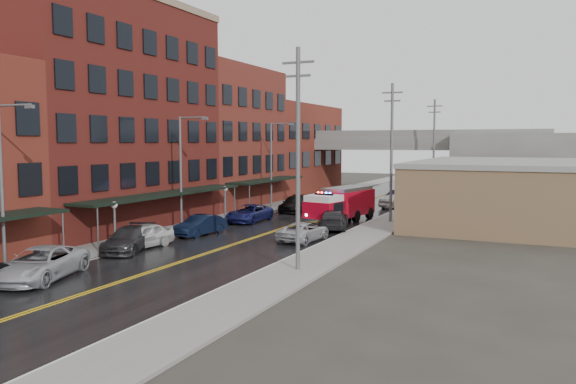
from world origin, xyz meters
The scene contains 32 objects.
road centered at (0.00, 30.00, 0.01)m, with size 11.00×160.00×0.02m, color black.
sidewalk_left centered at (-7.30, 30.00, 0.07)m, with size 3.00×160.00×0.15m, color slate.
sidewalk_right centered at (7.30, 30.00, 0.07)m, with size 3.00×160.00×0.15m, color slate.
curb_left centered at (-5.65, 30.00, 0.07)m, with size 0.30×160.00×0.15m, color gray.
curb_right centered at (5.65, 30.00, 0.07)m, with size 0.30×160.00×0.15m, color gray.
brick_building_b centered at (-13.30, 23.00, 9.00)m, with size 9.00×20.00×18.00m, color #501615.
brick_building_c centered at (-13.30, 40.50, 7.50)m, with size 9.00×15.00×15.00m, color maroon.
brick_building_far centered at (-13.30, 58.00, 6.00)m, with size 9.00×20.00×12.00m, color maroon.
tan_building centered at (16.00, 40.00, 2.50)m, with size 14.00×22.00×5.00m, color brown.
right_far_block centered at (18.00, 70.00, 4.00)m, with size 18.00×30.00×8.00m, color slate.
awning_1 centered at (-7.49, 23.00, 2.99)m, with size 2.60×18.00×3.09m.
awning_2 centered at (-7.49, 40.50, 2.99)m, with size 2.60×13.00×3.09m.
globe_lamp_1 centered at (-6.40, 16.00, 2.31)m, with size 0.44×0.44×3.12m.
globe_lamp_2 centered at (-6.40, 30.00, 2.31)m, with size 0.44×0.44×3.12m.
street_lamp_0 centered at (-6.55, 8.00, 5.19)m, with size 2.64×0.22×9.00m.
street_lamp_1 centered at (-6.55, 24.00, 5.19)m, with size 2.64×0.22×9.00m.
street_lamp_2 centered at (-6.55, 40.00, 5.19)m, with size 2.64×0.22×9.00m.
utility_pole_0 centered at (7.20, 15.00, 6.31)m, with size 1.80×0.24×12.00m.
utility_pole_1 centered at (7.20, 35.00, 6.31)m, with size 1.80×0.24×12.00m.
utility_pole_2 centered at (7.20, 55.00, 6.31)m, with size 1.80×0.24×12.00m.
overpass centered at (0.00, 62.00, 5.99)m, with size 40.00×10.00×7.50m.
fire_truck centered at (2.99, 33.91, 1.63)m, with size 4.46×8.59×3.01m.
parked_car_left_2 centered at (-4.03, 7.86, 0.83)m, with size 2.74×5.94×1.65m, color #ADB0B6.
parked_car_left_3 centered at (-5.00, 15.70, 0.78)m, with size 2.18×5.36×1.56m, color #2A2A2D.
parked_car_left_4 centered at (-4.90, 16.80, 0.82)m, with size 1.94×4.81×1.64m, color silver.
parked_car_left_5 centered at (-4.23, 22.80, 0.76)m, with size 1.61×4.63×1.52m, color black.
parked_car_left_6 centered at (-4.30, 30.61, 0.75)m, with size 2.50×5.42×1.51m, color #161952.
parked_car_left_7 centered at (-3.60, 38.83, 0.78)m, with size 2.19×5.39×1.56m, color black.
parked_car_right_0 centered at (3.78, 23.80, 0.68)m, with size 2.26×4.90×1.36m, color #A3A5AB.
parked_car_right_1 centered at (3.87, 29.80, 0.79)m, with size 2.21×5.44×1.58m, color black.
parked_car_right_2 centered at (5.00, 46.20, 0.79)m, with size 1.86×4.63×1.58m, color white.
parked_car_right_3 centered at (3.98, 51.90, 0.73)m, with size 1.56×4.46×1.47m, color black.
Camera 1 is at (19.22, -12.46, 7.04)m, focal length 35.00 mm.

